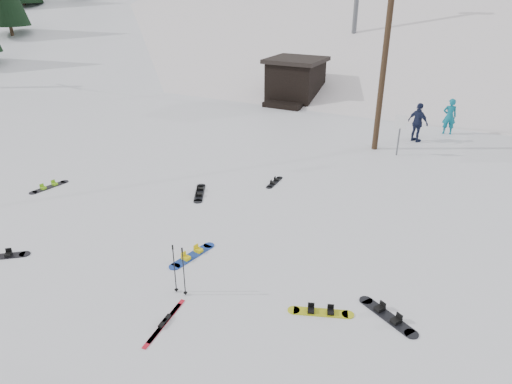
% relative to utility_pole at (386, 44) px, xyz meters
% --- Properties ---
extents(ground, '(200.00, 200.00, 0.00)m').
position_rel_utility_pole_xyz_m(ground, '(-2.00, -14.00, -4.68)').
color(ground, white).
rests_on(ground, ground).
extents(ski_slope, '(60.00, 85.24, 65.97)m').
position_rel_utility_pole_xyz_m(ski_slope, '(-2.00, 41.00, -16.68)').
color(ski_slope, white).
rests_on(ski_slope, ground).
extents(ridge_left, '(47.54, 95.03, 58.38)m').
position_rel_utility_pole_xyz_m(ridge_left, '(-38.00, 34.00, -15.68)').
color(ridge_left, white).
rests_on(ridge_left, ground).
extents(treeline_left, '(20.00, 64.00, 10.00)m').
position_rel_utility_pole_xyz_m(treeline_left, '(-36.00, 26.00, -4.68)').
color(treeline_left, black).
rests_on(treeline_left, ground).
extents(treeline_crest, '(50.00, 6.00, 10.00)m').
position_rel_utility_pole_xyz_m(treeline_crest, '(-2.00, 72.00, -4.68)').
color(treeline_crest, black).
rests_on(treeline_crest, ski_slope).
extents(utility_pole, '(2.00, 0.26, 9.00)m').
position_rel_utility_pole_xyz_m(utility_pole, '(0.00, 0.00, 0.00)').
color(utility_pole, '#3A2819').
rests_on(utility_pole, ground).
extents(trail_sign, '(0.50, 0.09, 1.85)m').
position_rel_utility_pole_xyz_m(trail_sign, '(1.10, -0.42, -3.41)').
color(trail_sign, '#595B60').
rests_on(trail_sign, ground).
extents(lift_hut, '(3.40, 4.10, 2.75)m').
position_rel_utility_pole_xyz_m(lift_hut, '(-7.00, 6.94, -3.32)').
color(lift_hut, black).
rests_on(lift_hut, ground).
extents(hero_snowboard, '(0.55, 1.68, 0.12)m').
position_rel_utility_pole_xyz_m(hero_snowboard, '(-2.28, -11.56, -4.65)').
color(hero_snowboard, '#183BA1').
rests_on(hero_snowboard, ground).
extents(hero_skis, '(0.32, 1.74, 0.09)m').
position_rel_utility_pole_xyz_m(hero_skis, '(-1.23, -14.17, -4.65)').
color(hero_skis, '#AA1121').
rests_on(hero_skis, ground).
extents(ski_poles, '(0.37, 0.10, 1.36)m').
position_rel_utility_pole_xyz_m(ski_poles, '(-1.55, -13.10, -3.98)').
color(ski_poles, black).
rests_on(ski_poles, ground).
extents(board_scatter_a, '(1.33, 1.14, 0.11)m').
position_rel_utility_pole_xyz_m(board_scatter_a, '(-7.09, -14.11, -4.65)').
color(board_scatter_a, black).
rests_on(board_scatter_a, ground).
extents(board_scatter_b, '(0.98, 1.53, 0.12)m').
position_rel_utility_pole_xyz_m(board_scatter_b, '(-4.46, -7.93, -4.65)').
color(board_scatter_b, black).
rests_on(board_scatter_b, ground).
extents(board_scatter_c, '(0.50, 1.56, 0.11)m').
position_rel_utility_pole_xyz_m(board_scatter_c, '(-9.84, -10.10, -4.65)').
color(board_scatter_c, black).
rests_on(board_scatter_c, ground).
extents(board_scatter_d, '(1.52, 1.01, 0.12)m').
position_rel_utility_pole_xyz_m(board_scatter_d, '(3.23, -11.62, -4.65)').
color(board_scatter_d, black).
rests_on(board_scatter_d, ground).
extents(board_scatter_e, '(1.48, 0.73, 0.11)m').
position_rel_utility_pole_xyz_m(board_scatter_e, '(1.80, -12.20, -4.65)').
color(board_scatter_e, '#D1D818').
rests_on(board_scatter_e, ground).
extents(board_scatter_f, '(0.28, 1.29, 0.09)m').
position_rel_utility_pole_xyz_m(board_scatter_f, '(-2.44, -5.76, -4.66)').
color(board_scatter_f, black).
rests_on(board_scatter_f, ground).
extents(skier_teal, '(0.76, 0.59, 1.82)m').
position_rel_utility_pole_xyz_m(skier_teal, '(2.70, 4.02, -3.77)').
color(skier_teal, '#0C6A81').
rests_on(skier_teal, ground).
extents(skier_navy, '(1.20, 0.93, 1.89)m').
position_rel_utility_pole_xyz_m(skier_navy, '(1.50, 2.00, -3.74)').
color(skier_navy, '#18203E').
rests_on(skier_navy, ground).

